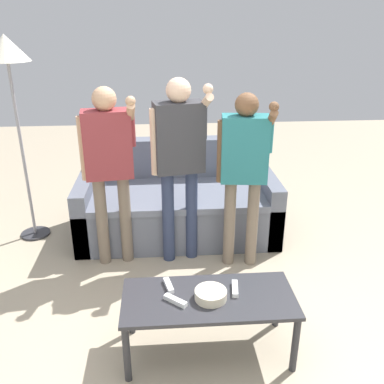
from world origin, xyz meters
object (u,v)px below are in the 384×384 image
Objects in this scene: game_remote_nunchuk at (202,293)px; game_remote_wand_far at (175,301)px; player_left at (109,158)px; game_remote_wand_spare at (169,285)px; snack_bowl at (211,295)px; player_right at (244,162)px; game_remote_wand_near at (235,289)px; couch at (177,203)px; coffee_table at (209,304)px; floor_lamp at (8,61)px; player_center at (179,151)px.

game_remote_nunchuk is 0.61× the size of game_remote_wand_far.
game_remote_wand_spare is (0.44, -1.03, -0.53)m from player_left.
snack_bowl reaches higher than game_remote_wand_far.
player_right is 1.12m from game_remote_wand_near.
game_remote_wand_spare is (-0.12, -1.57, 0.14)m from couch.
snack_bowl is at bearing -64.48° from coffee_table.
snack_bowl is (0.01, -0.02, 0.08)m from coffee_table.
game_remote_wand_spare is at bearing -94.45° from couch.
player_right reaches higher than coffee_table.
couch is 21.45× the size of game_remote_nunchuk.
floor_lamp is 2.38m from game_remote_wand_spare.
snack_bowl reaches higher than game_remote_nunchuk.
player_left is at bearing -136.35° from couch.
game_remote_wand_far is (-0.09, -1.20, -0.56)m from player_center.
player_left is (-0.57, -0.54, 0.67)m from couch.
game_remote_wand_spare is (-0.42, 0.07, 0.00)m from game_remote_wand_near.
player_right is (0.51, -0.13, -0.06)m from player_center.
couch reaches higher than game_remote_nunchuk.
player_left is at bearing 128.14° from game_remote_wand_near.
game_remote_wand_spare is at bearing -66.67° from player_left.
game_remote_wand_far reaches higher than coffee_table.
player_left is 10.15× the size of game_remote_wand_spare.
game_remote_nunchuk is at bearing -26.61° from game_remote_wand_spare.
game_remote_wand_spare is at bearing -96.82° from player_center.
coffee_table is 0.19m from game_remote_wand_near.
snack_bowl reaches higher than game_remote_wand_spare.
floor_lamp is (-1.42, 0.00, 1.37)m from couch.
snack_bowl is 1.45m from player_left.
player_right is at bearing 69.22° from coffee_table.
game_remote_wand_far is at bearing -162.33° from game_remote_nunchuk.
coffee_table is 0.57× the size of floor_lamp.
game_remote_wand_near is at bearing 16.47° from coffee_table.
game_remote_wand_near is 0.42m from game_remote_wand_spare.
player_left is at bearing 112.09° from game_remote_wand_far.
player_right is at bearing 77.33° from game_remote_wand_near.
floor_lamp is (-1.55, 1.71, 1.21)m from snack_bowl.
floor_lamp is 11.96× the size of game_remote_wand_near.
player_left reaches higher than player_right.
floor_lamp reaches higher than game_remote_wand_far.
coffee_table is 2.63m from floor_lamp.
coffee_table is 7.44× the size of game_remote_wand_far.
player_left is 1.24m from game_remote_wand_spare.
game_remote_wand_far is (-0.17, -0.05, -0.01)m from game_remote_nunchuk.
game_remote_nunchuk is at bearing 146.71° from snack_bowl.
player_left is 0.96× the size of player_center.
game_remote_wand_far is at bearing -94.16° from player_center.
player_right reaches higher than couch.
player_left is 1.09m from player_right.
game_remote_wand_far is at bearing -174.17° from snack_bowl.
player_left is (-0.65, 1.13, 0.52)m from game_remote_nunchuk.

